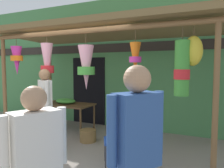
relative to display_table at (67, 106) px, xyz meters
The scene contains 10 objects.
ground_plane 1.78m from the display_table, 54.05° to the right, with size 30.00×30.00×0.00m, color gray.
shop_facade 1.85m from the display_table, 48.16° to the left, with size 11.26×0.29×3.65m.
market_stall_canopy 2.17m from the display_table, 18.39° to the right, with size 5.13×2.12×2.65m.
display_table is the anchor object (origin of this frame).
flower_heap_on_table 0.14m from the display_table, behind, with size 0.58×0.41×0.13m.
folding_chair 2.51m from the display_table, 31.65° to the right, with size 0.54×0.54×0.84m.
wicker_basket_by_table 1.21m from the display_table, 27.47° to the right, with size 0.38×0.38×0.28m, color brown.
vendor_in_orange 4.28m from the display_table, 44.85° to the right, with size 0.40×0.52×1.75m.
customer_foreground 4.10m from the display_table, 56.51° to the right, with size 0.35×0.56×1.57m.
shopper_by_bananas 1.41m from the display_table, 71.34° to the right, with size 0.49×0.42×1.68m.
Camera 1 is at (2.67, -3.45, 1.73)m, focal length 35.52 mm.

